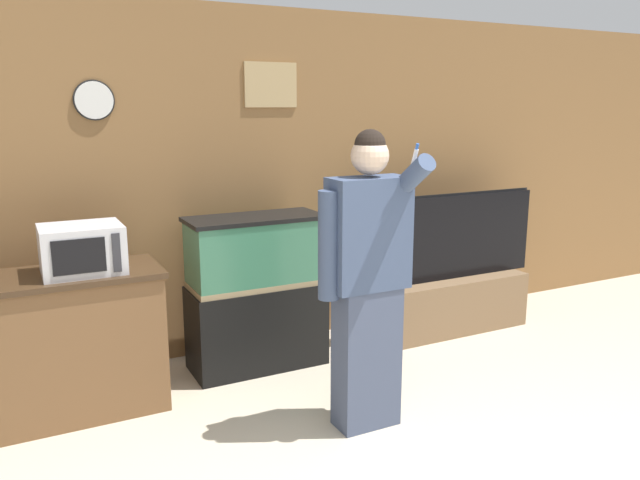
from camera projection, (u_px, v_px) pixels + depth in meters
wall_back_paneled at (263, 182)px, 4.84m from camera, size 10.00×0.08×2.60m
counter_island at (36, 349)px, 3.74m from camera, size 1.50×0.57×0.90m
microwave at (82, 249)px, 3.72m from camera, size 0.47×0.40×0.29m
aquarium_on_stand at (256, 292)px, 4.50m from camera, size 0.97×0.43×1.12m
tv_on_stand at (451, 290)px, 5.27m from camera, size 1.63×0.40×1.18m
person_standing at (367, 278)px, 3.57m from camera, size 0.55×0.42×1.76m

